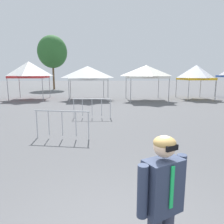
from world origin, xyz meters
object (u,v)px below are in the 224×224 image
object	(u,v)px
canopy_tent_behind_center	(196,72)
crowd_barrier_by_lift	(62,119)
canopy_tent_behind_right	(146,72)
canopy_tent_left_of_center	(29,70)
crowd_barrier_near_person	(92,104)
tree_behind_tents_right	(52,52)
person_foreground	(162,202)
canopy_tent_behind_left	(88,73)

from	to	relation	value
canopy_tent_behind_center	crowd_barrier_by_lift	bearing A→B (deg)	-132.60
canopy_tent_behind_right	crowd_barrier_by_lift	size ratio (longest dim) A/B	1.70
canopy_tent_left_of_center	crowd_barrier_near_person	xyz separation A→B (m)	(5.94, -9.36, -2.00)
canopy_tent_left_of_center	canopy_tent_behind_right	distance (m)	10.94
canopy_tent_left_of_center	tree_behind_tents_right	distance (m)	12.89
canopy_tent_behind_center	person_foreground	world-z (taller)	canopy_tent_behind_center
canopy_tent_behind_right	person_foreground	size ratio (longest dim) A/B	1.96
tree_behind_tents_right	crowd_barrier_near_person	xyz separation A→B (m)	(6.02, -21.93, -4.86)
canopy_tent_behind_center	canopy_tent_behind_left	bearing A→B (deg)	176.85
canopy_tent_behind_left	crowd_barrier_near_person	xyz separation A→B (m)	(0.45, -8.73, -1.70)
canopy_tent_behind_right	canopy_tent_behind_center	bearing A→B (deg)	7.84
tree_behind_tents_right	crowd_barrier_near_person	bearing A→B (deg)	-74.65
canopy_tent_left_of_center	tree_behind_tents_right	bearing A→B (deg)	90.36
canopy_tent_left_of_center	canopy_tent_behind_center	distance (m)	15.81
canopy_tent_behind_right	tree_behind_tents_right	world-z (taller)	tree_behind_tents_right
canopy_tent_behind_right	person_foreground	distance (m)	17.39
canopy_tent_behind_center	crowd_barrier_near_person	bearing A→B (deg)	-140.28
canopy_tent_behind_left	canopy_tent_behind_center	bearing A→B (deg)	-3.15
canopy_tent_left_of_center	crowd_barrier_near_person	bearing A→B (deg)	-57.61
person_foreground	crowd_barrier_near_person	world-z (taller)	person_foreground
canopy_tent_behind_left	canopy_tent_behind_right	size ratio (longest dim) A/B	1.08
canopy_tent_behind_left	canopy_tent_behind_right	world-z (taller)	canopy_tent_behind_right
canopy_tent_left_of_center	crowd_barrier_by_lift	world-z (taller)	canopy_tent_left_of_center
canopy_tent_behind_left	canopy_tent_behind_center	distance (m)	10.29
tree_behind_tents_right	canopy_tent_behind_right	bearing A→B (deg)	-53.10
person_foreground	canopy_tent_behind_right	bearing A→B (deg)	76.66
canopy_tent_behind_left	tree_behind_tents_right	xyz separation A→B (m)	(-5.57, 13.20, 3.16)
canopy_tent_behind_left	crowd_barrier_by_lift	world-z (taller)	canopy_tent_behind_left
crowd_barrier_by_lift	canopy_tent_behind_right	bearing A→B (deg)	62.12
canopy_tent_behind_center	crowd_barrier_by_lift	world-z (taller)	canopy_tent_behind_center
crowd_barrier_by_lift	canopy_tent_behind_left	bearing A→B (deg)	87.12
canopy_tent_behind_right	crowd_barrier_by_lift	bearing A→B (deg)	-117.88
crowd_barrier_by_lift	crowd_barrier_near_person	distance (m)	3.84
crowd_barrier_by_lift	canopy_tent_left_of_center	bearing A→B (deg)	110.46
crowd_barrier_near_person	tree_behind_tents_right	bearing A→B (deg)	105.35
person_foreground	crowd_barrier_by_lift	distance (m)	6.01
canopy_tent_behind_left	crowd_barrier_near_person	world-z (taller)	canopy_tent_behind_left
canopy_tent_behind_left	crowd_barrier_near_person	size ratio (longest dim) A/B	1.81
canopy_tent_left_of_center	canopy_tent_behind_right	size ratio (longest dim) A/B	1.01
canopy_tent_behind_left	canopy_tent_behind_center	world-z (taller)	canopy_tent_behind_center
crowd_barrier_by_lift	crowd_barrier_near_person	xyz separation A→B (m)	(1.07, 3.69, 0.00)
crowd_barrier_near_person	crowd_barrier_by_lift	bearing A→B (deg)	-106.23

